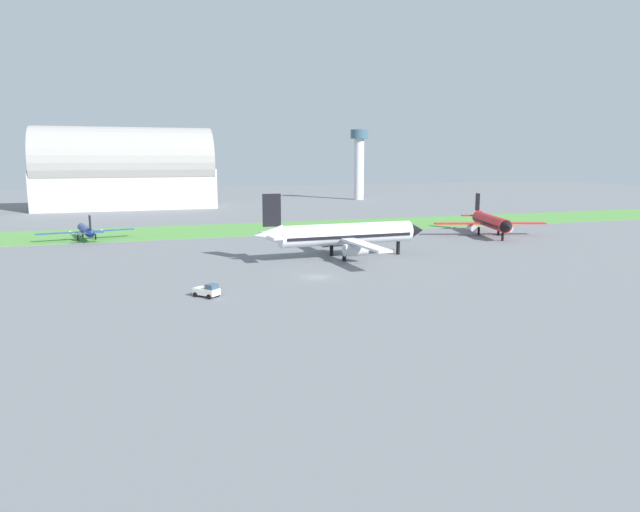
{
  "coord_description": "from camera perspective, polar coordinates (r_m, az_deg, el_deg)",
  "views": [
    {
      "loc": [
        -28.65,
        -88.14,
        19.4
      ],
      "look_at": [
        1.37,
        2.65,
        3.0
      ],
      "focal_mm": 32.51,
      "sensor_mm": 36.0,
      "label": 1
    }
  ],
  "objects": [
    {
      "name": "ground_plane",
      "position": [
        94.69,
        -0.28,
        -2.09
      ],
      "size": [
        600.0,
        600.0,
        0.0
      ],
      "primitive_type": "plane",
      "color": "slate"
    },
    {
      "name": "grass_taxiway_strip",
      "position": [
        158.19,
        -7.73,
        2.61
      ],
      "size": [
        360.0,
        28.0,
        0.08
      ],
      "primitive_type": "cube",
      "color": "#549342",
      "rests_on": "ground_plane"
    },
    {
      "name": "airplane_taxiing_turboprop",
      "position": [
        147.2,
        -22.04,
        2.38
      ],
      "size": [
        21.64,
        18.62,
        6.53
      ],
      "rotation": [
        0.0,
        0.0,
        1.76
      ],
      "color": "navy",
      "rests_on": "ground_plane"
    },
    {
      "name": "airplane_parked_jet_far",
      "position": [
        150.31,
        16.41,
        3.28
      ],
      "size": [
        27.24,
        26.96,
        9.84
      ],
      "rotation": [
        0.0,
        0.0,
        4.43
      ],
      "color": "red",
      "rests_on": "ground_plane"
    },
    {
      "name": "airplane_midfield_jet",
      "position": [
        111.97,
        2.32,
        2.13
      ],
      "size": [
        35.42,
        36.12,
        12.76
      ],
      "rotation": [
        0.0,
        0.0,
        0.04
      ],
      "color": "white",
      "rests_on": "ground_plane"
    },
    {
      "name": "pushback_tug_near_gate",
      "position": [
        82.7,
        -11.03,
        -3.37
      ],
      "size": [
        3.73,
        3.89,
        1.95
      ],
      "rotation": [
        0.0,
        0.0,
        5.43
      ],
      "color": "white",
      "rests_on": "ground_plane"
    },
    {
      "name": "hangar_distant",
      "position": [
        232.91,
        -18.57,
        7.88
      ],
      "size": [
        65.04,
        26.25,
        30.44
      ],
      "color": "#BCB7B2",
      "rests_on": "ground_plane"
    },
    {
      "name": "control_tower",
      "position": [
        267.43,
        3.87,
        9.6
      ],
      "size": [
        8.0,
        8.0,
        31.5
      ],
      "color": "silver",
      "rests_on": "ground_plane"
    }
  ]
}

